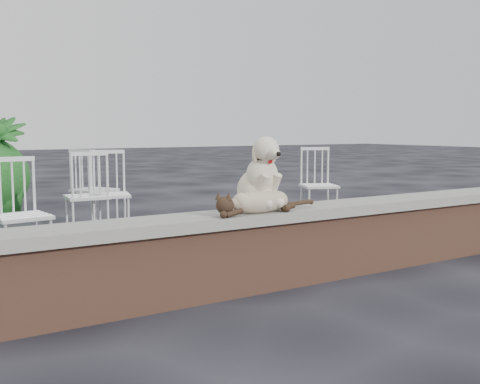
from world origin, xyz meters
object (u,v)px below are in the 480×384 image
chair_b (110,193)px  chair_a (21,215)px  dog (257,173)px  chair_c (87,195)px  chair_e (94,189)px  chair_d (319,185)px  cat (259,200)px

chair_b → chair_a: size_ratio=1.00×
dog → chair_c: size_ratio=0.58×
chair_c → chair_e: (0.27, 0.60, 0.00)m
chair_b → chair_d: bearing=4.8°
cat → chair_a: (-1.31, 1.58, -0.20)m
chair_d → chair_c: bearing=-166.1°
chair_d → chair_c: same height
chair_e → dog: bearing=155.6°
cat → chair_e: chair_e is taller
chair_e → chair_a: size_ratio=1.00×
chair_d → chair_c: 2.89m
dog → chair_a: (-1.39, 1.43, -0.38)m
chair_b → chair_e: same height
chair_d → chair_e: same height
dog → chair_e: dog is taller
cat → chair_b: bearing=92.1°
chair_d → chair_b: size_ratio=1.00×
chair_e → chair_c: bearing=126.5°
dog → chair_e: bearing=92.8°
chair_d → chair_a: 3.79m
dog → chair_a: size_ratio=0.58×
chair_d → chair_e: bearing=-179.2°
chair_b → chair_c: same height
dog → chair_c: dog is taller
dog → chair_c: 2.60m
dog → chair_a: bearing=132.5°
chair_d → chair_e: 2.77m
cat → chair_b: size_ratio=1.13×
chair_c → chair_a: 1.39m
dog → chair_d: (2.34, 2.11, -0.38)m
dog → chair_d: 3.17m
chair_a → dog: bearing=-52.8°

